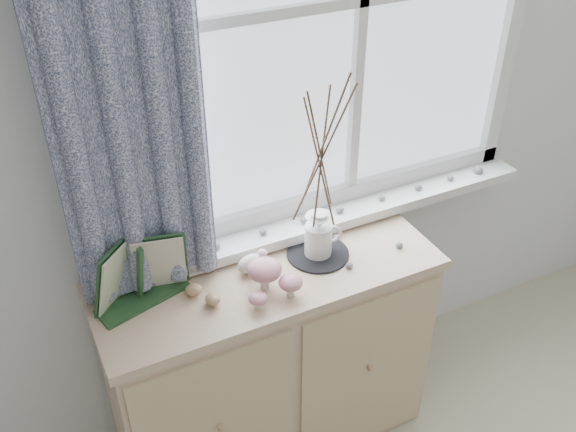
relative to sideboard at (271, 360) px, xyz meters
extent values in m
cube|color=silver|center=(0.15, 0.25, 0.87)|extent=(4.00, 0.04, 2.60)
cube|color=silver|center=(0.45, 0.17, 0.45)|extent=(1.45, 0.16, 0.04)
cube|color=#0A163B|center=(-0.37, 0.12, 1.25)|extent=(0.44, 0.06, 1.61)
cube|color=beige|center=(0.00, 0.01, -0.02)|extent=(1.17, 0.43, 0.81)
cube|color=beige|center=(0.00, 0.01, 0.41)|extent=(1.20, 0.45, 0.03)
cube|color=tan|center=(0.29, -0.22, -0.02)|extent=(0.55, 0.01, 0.75)
cylinder|color=silver|center=(-0.04, -0.06, 0.46)|extent=(0.03, 0.03, 0.07)
ellipsoid|color=#A0051C|center=(-0.04, -0.06, 0.50)|extent=(0.12, 0.12, 0.06)
cylinder|color=silver|center=(0.02, -0.13, 0.45)|extent=(0.03, 0.03, 0.05)
ellipsoid|color=#A0051C|center=(0.02, -0.13, 0.48)|extent=(0.08, 0.08, 0.04)
cylinder|color=silver|center=(-0.10, -0.14, 0.44)|extent=(0.03, 0.03, 0.04)
ellipsoid|color=#A0051C|center=(-0.10, -0.14, 0.46)|extent=(0.06, 0.06, 0.03)
ellipsoid|color=tan|center=(-0.23, -0.06, 0.45)|extent=(0.05, 0.04, 0.06)
ellipsoid|color=tan|center=(-0.27, 0.01, 0.45)|extent=(0.05, 0.04, 0.06)
cylinder|color=black|center=(0.20, 0.02, 0.43)|extent=(0.22, 0.22, 0.01)
cylinder|color=silver|center=(0.20, 0.02, 0.49)|extent=(0.12, 0.12, 0.12)
cone|color=silver|center=(0.20, 0.02, 0.57)|extent=(0.10, 0.10, 0.04)
cylinder|color=silver|center=(0.20, 0.02, 0.59)|extent=(0.06, 0.06, 0.03)
torus|color=silver|center=(0.25, 0.02, 0.50)|extent=(0.07, 0.03, 0.07)
ellipsoid|color=gray|center=(0.26, -0.09, 0.43)|extent=(0.03, 0.03, 0.02)
ellipsoid|color=gray|center=(0.30, 0.07, 0.43)|extent=(0.03, 0.03, 0.02)
ellipsoid|color=gray|center=(0.48, -0.07, 0.43)|extent=(0.03, 0.03, 0.02)
camera|label=1|loc=(-0.69, -1.53, 1.83)|focal=40.00mm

